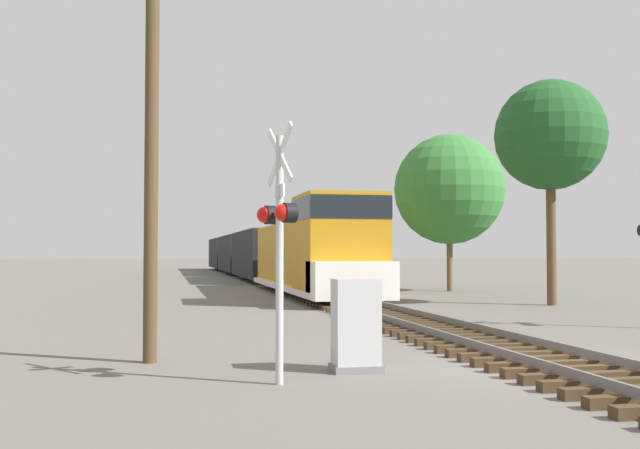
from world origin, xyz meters
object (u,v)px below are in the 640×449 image
(freight_train, at_px, (253,254))
(tree_far_right, at_px, (550,136))
(utility_pole, at_px, (152,124))
(crossing_signal_near, at_px, (278,229))
(tree_mid_background, at_px, (449,189))
(relay_cabinet, at_px, (356,326))

(freight_train, bearing_deg, tree_far_right, -75.65)
(utility_pole, bearing_deg, crossing_signal_near, -54.20)
(freight_train, relative_size, crossing_signal_near, 16.20)
(utility_pole, xyz_separation_m, tree_mid_background, (14.61, 22.23, 0.86))
(freight_train, distance_m, crossing_signal_near, 45.40)
(freight_train, height_order, crossing_signal_near, freight_train)
(freight_train, relative_size, tree_far_right, 7.50)
(freight_train, distance_m, relay_cabinet, 44.31)
(freight_train, height_order, utility_pole, utility_pole)
(crossing_signal_near, distance_m, utility_pole, 3.89)
(relay_cabinet, height_order, utility_pole, utility_pole)
(utility_pole, distance_m, tree_far_right, 19.01)
(crossing_signal_near, height_order, utility_pole, utility_pole)
(freight_train, relative_size, utility_pole, 7.64)
(crossing_signal_near, height_order, tree_far_right, tree_far_right)
(crossing_signal_near, distance_m, relay_cabinet, 2.39)
(utility_pole, bearing_deg, tree_far_right, 39.24)
(tree_far_right, bearing_deg, tree_mid_background, 90.14)
(crossing_signal_near, xyz_separation_m, tree_mid_background, (12.66, 24.93, 2.86))
(relay_cabinet, distance_m, tree_far_right, 18.58)
(relay_cabinet, relative_size, utility_pole, 0.19)
(utility_pole, bearing_deg, relay_cabinet, -26.88)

